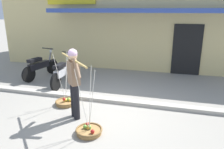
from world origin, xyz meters
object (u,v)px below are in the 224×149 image
(fruit_vendor, at_px, (74,79))
(motorcycle_nearest_shop, at_px, (40,66))
(fruit_basket_right_side, at_px, (89,130))
(motorcycle_second_in_row, at_px, (64,72))
(fruit_basket_left_side, at_px, (66,102))

(fruit_vendor, bearing_deg, motorcycle_nearest_shop, 135.37)
(fruit_basket_right_side, distance_m, motorcycle_nearest_shop, 4.53)
(fruit_basket_right_side, bearing_deg, motorcycle_second_in_row, 125.98)
(fruit_basket_left_side, bearing_deg, fruit_vendor, -46.45)
(fruit_basket_right_side, bearing_deg, fruit_vendor, 133.77)
(fruit_vendor, bearing_deg, fruit_basket_left_side, 133.55)
(motorcycle_nearest_shop, bearing_deg, motorcycle_second_in_row, -22.06)
(fruit_basket_left_side, distance_m, motorcycle_second_in_row, 1.72)
(fruit_basket_left_side, xyz_separation_m, fruit_basket_right_side, (1.15, -1.20, -0.00))
(motorcycle_nearest_shop, height_order, motorcycle_second_in_row, same)
(fruit_vendor, xyz_separation_m, fruit_basket_right_side, (0.57, -0.60, -0.90))
(fruit_basket_left_side, relative_size, fruit_basket_right_side, 1.00)
(fruit_basket_left_side, bearing_deg, motorcycle_nearest_shop, 135.90)
(fruit_vendor, relative_size, motorcycle_second_in_row, 0.93)
(fruit_vendor, height_order, fruit_basket_left_side, fruit_vendor)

